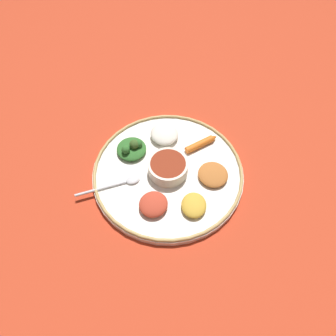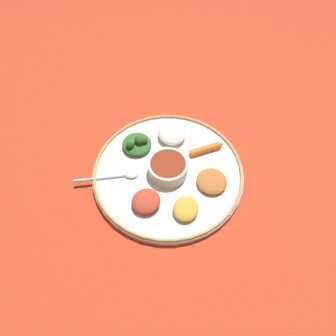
{
  "view_description": "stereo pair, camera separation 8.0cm",
  "coord_description": "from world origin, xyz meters",
  "px_view_note": "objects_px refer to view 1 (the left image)",
  "views": [
    {
      "loc": [
        -0.42,
        -0.14,
        0.7
      ],
      "look_at": [
        0.0,
        0.0,
        0.03
      ],
      "focal_mm": 35.1,
      "sensor_mm": 36.0,
      "label": 1
    },
    {
      "loc": [
        -0.39,
        -0.22,
        0.7
      ],
      "look_at": [
        0.0,
        0.0,
        0.03
      ],
      "focal_mm": 35.1,
      "sensor_mm": 36.0,
      "label": 2
    }
  ],
  "objects_px": {
    "greens_pile": "(132,148)",
    "carrot_near_spoon": "(201,144)",
    "center_bowl": "(168,167)",
    "spoon": "(118,184)"
  },
  "relations": [
    {
      "from": "greens_pile",
      "to": "carrot_near_spoon",
      "type": "height_order",
      "value": "greens_pile"
    },
    {
      "from": "center_bowl",
      "to": "carrot_near_spoon",
      "type": "bearing_deg",
      "value": -28.26
    },
    {
      "from": "greens_pile",
      "to": "carrot_near_spoon",
      "type": "bearing_deg",
      "value": -65.12
    },
    {
      "from": "center_bowl",
      "to": "spoon",
      "type": "relative_size",
      "value": 0.72
    },
    {
      "from": "carrot_near_spoon",
      "to": "spoon",
      "type": "bearing_deg",
      "value": 138.85
    },
    {
      "from": "greens_pile",
      "to": "carrot_near_spoon",
      "type": "xyz_separation_m",
      "value": [
        0.08,
        -0.16,
        -0.01
      ]
    },
    {
      "from": "spoon",
      "to": "carrot_near_spoon",
      "type": "distance_m",
      "value": 0.24
    },
    {
      "from": "spoon",
      "to": "greens_pile",
      "type": "height_order",
      "value": "greens_pile"
    },
    {
      "from": "spoon",
      "to": "greens_pile",
      "type": "distance_m",
      "value": 0.1
    },
    {
      "from": "spoon",
      "to": "center_bowl",
      "type": "bearing_deg",
      "value": -53.29
    }
  ]
}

